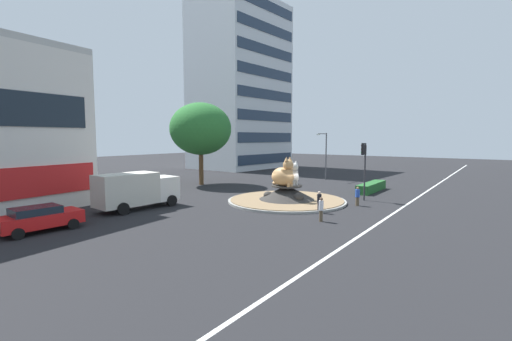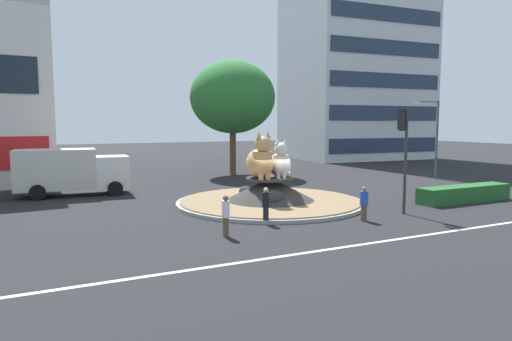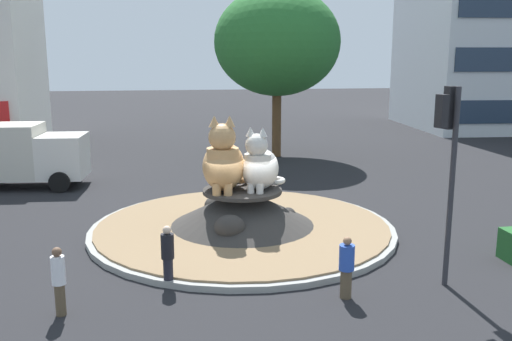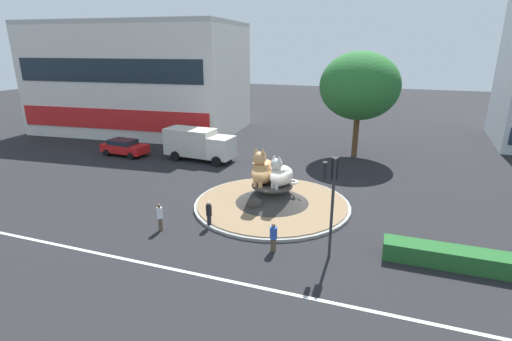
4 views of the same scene
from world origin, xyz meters
name	(u,v)px [view 4 (image 4 of 4)]	position (x,y,z in m)	size (l,w,h in m)	color
ground_plane	(272,205)	(0.00, 0.00, 0.00)	(160.00, 160.00, 0.00)	black
lane_centreline	(214,278)	(0.00, -8.81, 0.00)	(112.00, 0.20, 0.01)	silver
roundabout_island	(272,198)	(-0.01, -0.01, 0.52)	(10.17, 10.17, 1.46)	gray
cat_statue_calico	(263,170)	(-0.62, -0.06, 2.38)	(1.94, 2.60, 2.52)	tan
cat_statue_white	(281,175)	(0.57, -0.11, 2.23)	(2.02, 2.19, 2.13)	silver
traffic_light_mast	(332,186)	(4.49, -5.16, 3.71)	(0.70, 0.63, 5.07)	#2D2D33
shophouse_block	(142,78)	(-22.30, 18.16, 6.32)	(24.61, 15.58, 12.65)	silver
clipped_hedge_strip	(451,257)	(10.17, -4.12, 0.45)	(6.20, 1.20, 0.90)	#235B28
broadleaf_tree_behind_island	(360,86)	(3.82, 13.94, 6.55)	(7.15, 7.15, 9.61)	brown
pedestrian_blue_shirt	(273,237)	(1.81, -5.62, 0.81)	(0.37, 0.37, 1.56)	brown
pedestrian_white_shirt	(160,216)	(-4.89, -5.53, 0.87)	(0.31, 0.31, 1.62)	brown
pedestrian_black_shirt	(209,214)	(-2.46, -4.24, 0.85)	(0.33, 0.33, 1.61)	black
sedan_on_far_lane	(124,147)	(-16.90, 6.98, 0.81)	(4.55, 2.36, 1.52)	red
delivery_box_truck	(198,143)	(-9.48, 7.93, 1.55)	(6.60, 2.90, 2.84)	silver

